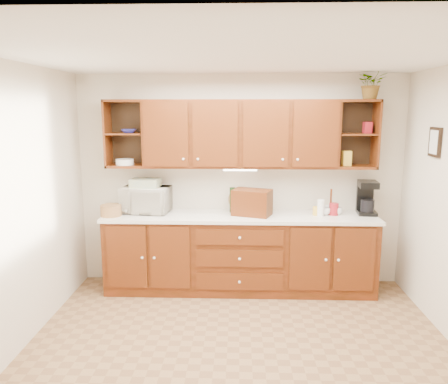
# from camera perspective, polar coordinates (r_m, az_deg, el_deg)

# --- Properties ---
(floor) EXTENTS (4.00, 4.00, 0.00)m
(floor) POSITION_cam_1_polar(r_m,az_deg,el_deg) (4.23, 2.01, -20.27)
(floor) COLOR olive
(floor) RESTS_ON ground
(ceiling) EXTENTS (4.00, 4.00, 0.00)m
(ceiling) POSITION_cam_1_polar(r_m,az_deg,el_deg) (3.65, 2.29, 17.39)
(ceiling) COLOR white
(ceiling) RESTS_ON back_wall
(back_wall) EXTENTS (4.00, 0.00, 4.00)m
(back_wall) POSITION_cam_1_polar(r_m,az_deg,el_deg) (5.44, 2.10, 1.47)
(back_wall) COLOR beige
(back_wall) RESTS_ON floor
(left_wall) EXTENTS (0.00, 3.50, 3.50)m
(left_wall) POSITION_cam_1_polar(r_m,az_deg,el_deg) (4.22, -26.15, -2.37)
(left_wall) COLOR beige
(left_wall) RESTS_ON floor
(base_cabinets) EXTENTS (3.20, 0.60, 0.90)m
(base_cabinets) POSITION_cam_1_polar(r_m,az_deg,el_deg) (5.36, 2.04, -8.06)
(base_cabinets) COLOR #361A06
(base_cabinets) RESTS_ON floor
(countertop) EXTENTS (3.24, 0.64, 0.04)m
(countertop) POSITION_cam_1_polar(r_m,az_deg,el_deg) (5.22, 2.07, -3.21)
(countertop) COLOR white
(countertop) RESTS_ON base_cabinets
(upper_cabinets) EXTENTS (3.20, 0.33, 0.80)m
(upper_cabinets) POSITION_cam_1_polar(r_m,az_deg,el_deg) (5.22, 2.25, 7.62)
(upper_cabinets) COLOR #361A06
(upper_cabinets) RESTS_ON back_wall
(undercabinet_light) EXTENTS (0.40, 0.05, 0.02)m
(undercabinet_light) POSITION_cam_1_polar(r_m,az_deg,el_deg) (5.21, 2.11, 2.93)
(undercabinet_light) COLOR white
(undercabinet_light) RESTS_ON upper_cabinets
(framed_picture) EXTENTS (0.03, 0.24, 0.30)m
(framed_picture) POSITION_cam_1_polar(r_m,az_deg,el_deg) (4.95, 25.86, 5.89)
(framed_picture) COLOR black
(framed_picture) RESTS_ON right_wall
(wicker_basket) EXTENTS (0.25, 0.25, 0.13)m
(wicker_basket) POSITION_cam_1_polar(r_m,az_deg,el_deg) (5.31, -14.55, -2.34)
(wicker_basket) COLOR #9C7241
(wicker_basket) RESTS_ON countertop
(microwave) EXTENTS (0.60, 0.44, 0.31)m
(microwave) POSITION_cam_1_polar(r_m,az_deg,el_deg) (5.39, -10.16, -0.99)
(microwave) COLOR beige
(microwave) RESTS_ON countertop
(towel_stack) EXTENTS (0.36, 0.28, 0.10)m
(towel_stack) POSITION_cam_1_polar(r_m,az_deg,el_deg) (5.35, -10.23, 1.17)
(towel_stack) COLOR #D2C163
(towel_stack) RESTS_ON microwave
(wine_bottle) EXTENTS (0.07, 0.07, 0.31)m
(wine_bottle) POSITION_cam_1_polar(r_m,az_deg,el_deg) (5.31, 1.09, -1.03)
(wine_bottle) COLOR black
(wine_bottle) RESTS_ON countertop
(woven_tray) EXTENTS (0.32, 0.13, 0.31)m
(woven_tray) POSITION_cam_1_polar(r_m,az_deg,el_deg) (5.38, 2.20, -2.44)
(woven_tray) COLOR #9C7241
(woven_tray) RESTS_ON countertop
(bread_box) EXTENTS (0.51, 0.41, 0.31)m
(bread_box) POSITION_cam_1_polar(r_m,az_deg,el_deg) (5.17, 3.68, -1.37)
(bread_box) COLOR #361A06
(bread_box) RESTS_ON countertop
(mug_tree) EXTENTS (0.29, 0.28, 0.31)m
(mug_tree) POSITION_cam_1_polar(r_m,az_deg,el_deg) (5.39, 13.73, -2.31)
(mug_tree) COLOR #361A06
(mug_tree) RESTS_ON countertop
(canister_red) EXTENTS (0.13, 0.13, 0.14)m
(canister_red) POSITION_cam_1_polar(r_m,az_deg,el_deg) (5.35, 14.14, -2.18)
(canister_red) COLOR maroon
(canister_red) RESTS_ON countertop
(canister_white) EXTENTS (0.09, 0.09, 0.20)m
(canister_white) POSITION_cam_1_polar(r_m,az_deg,el_deg) (5.26, 12.51, -2.03)
(canister_white) COLOR white
(canister_white) RESTS_ON countertop
(canister_yellow) EXTENTS (0.10, 0.10, 0.10)m
(canister_yellow) POSITION_cam_1_polar(r_m,az_deg,el_deg) (5.30, 12.02, -2.44)
(canister_yellow) COLOR gold
(canister_yellow) RESTS_ON countertop
(coffee_maker) EXTENTS (0.24, 0.30, 0.40)m
(coffee_maker) POSITION_cam_1_polar(r_m,az_deg,el_deg) (5.50, 18.14, -0.75)
(coffee_maker) COLOR black
(coffee_maker) RESTS_ON countertop
(bowl_stack) EXTENTS (0.21, 0.21, 0.04)m
(bowl_stack) POSITION_cam_1_polar(r_m,az_deg,el_deg) (5.35, -12.33, 7.77)
(bowl_stack) COLOR navy
(bowl_stack) RESTS_ON upper_cabinets
(plate_stack) EXTENTS (0.22, 0.22, 0.07)m
(plate_stack) POSITION_cam_1_polar(r_m,az_deg,el_deg) (5.39, -12.83, 3.85)
(plate_stack) COLOR white
(plate_stack) RESTS_ON upper_cabinets
(pantry_box_yellow) EXTENTS (0.11, 0.09, 0.18)m
(pantry_box_yellow) POSITION_cam_1_polar(r_m,az_deg,el_deg) (5.37, 15.72, 4.26)
(pantry_box_yellow) COLOR gold
(pantry_box_yellow) RESTS_ON upper_cabinets
(pantry_box_red) EXTENTS (0.10, 0.09, 0.13)m
(pantry_box_red) POSITION_cam_1_polar(r_m,az_deg,el_deg) (5.42, 18.23, 7.99)
(pantry_box_red) COLOR maroon
(pantry_box_red) RESTS_ON upper_cabinets
(potted_plant) EXTENTS (0.33, 0.28, 0.36)m
(potted_plant) POSITION_cam_1_polar(r_m,az_deg,el_deg) (5.40, 18.74, 13.30)
(potted_plant) COLOR #999999
(potted_plant) RESTS_ON upper_cabinets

